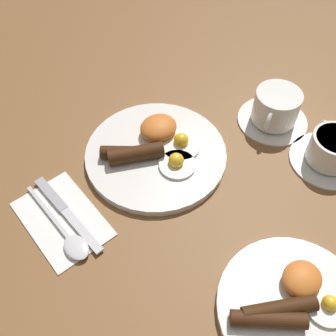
% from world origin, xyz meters
% --- Properties ---
extents(ground_plane, '(3.00, 3.00, 0.00)m').
position_xyz_m(ground_plane, '(0.00, 0.00, 0.00)').
color(ground_plane, brown).
extents(breakfast_plate_near, '(0.27, 0.27, 0.05)m').
position_xyz_m(breakfast_plate_near, '(-0.00, -0.00, 0.01)').
color(breakfast_plate_near, silver).
rests_on(breakfast_plate_near, ground_plane).
extents(breakfast_plate_far, '(0.23, 0.23, 0.04)m').
position_xyz_m(breakfast_plate_far, '(0.03, 0.36, 0.01)').
color(breakfast_plate_far, silver).
rests_on(breakfast_plate_far, ground_plane).
extents(teacup_near, '(0.15, 0.15, 0.08)m').
position_xyz_m(teacup_near, '(-0.25, 0.08, 0.03)').
color(teacup_near, silver).
rests_on(teacup_near, ground_plane).
extents(teacup_far, '(0.15, 0.15, 0.07)m').
position_xyz_m(teacup_far, '(-0.25, 0.22, 0.03)').
color(teacup_far, silver).
rests_on(teacup_far, ground_plane).
extents(napkin, '(0.12, 0.17, 0.01)m').
position_xyz_m(napkin, '(0.21, 0.01, 0.00)').
color(napkin, white).
rests_on(napkin, ground_plane).
extents(knife, '(0.02, 0.20, 0.01)m').
position_xyz_m(knife, '(0.20, -0.00, 0.01)').
color(knife, silver).
rests_on(knife, napkin).
extents(spoon, '(0.04, 0.19, 0.01)m').
position_xyz_m(spoon, '(0.23, 0.06, 0.01)').
color(spoon, silver).
rests_on(spoon, napkin).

